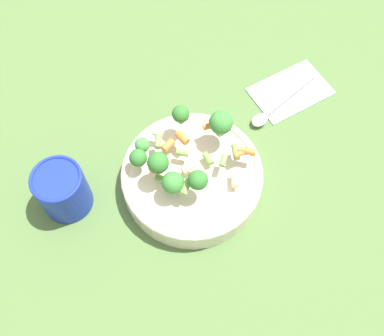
# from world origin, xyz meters

# --- Properties ---
(ground_plane) EXTENTS (3.00, 3.00, 0.00)m
(ground_plane) POSITION_xyz_m (0.00, 0.00, 0.00)
(ground_plane) COLOR #4C6B38
(bowl) EXTENTS (0.25, 0.25, 0.05)m
(bowl) POSITION_xyz_m (0.00, 0.00, 0.03)
(bowl) COLOR beige
(bowl) RESTS_ON ground_plane
(pasta_salad) EXTENTS (0.16, 0.21, 0.07)m
(pasta_salad) POSITION_xyz_m (-0.02, -0.01, 0.09)
(pasta_salad) COLOR #8CB766
(pasta_salad) RESTS_ON bowl
(cup) EXTENTS (0.09, 0.09, 0.10)m
(cup) POSITION_xyz_m (-0.02, -0.22, 0.05)
(cup) COLOR #192DAD
(cup) RESTS_ON ground_plane
(napkin) EXTENTS (0.14, 0.18, 0.01)m
(napkin) POSITION_xyz_m (-0.16, 0.24, 0.00)
(napkin) COLOR #B2BCC6
(napkin) RESTS_ON ground_plane
(spoon) EXTENTS (0.10, 0.17, 0.01)m
(spoon) POSITION_xyz_m (-0.12, 0.19, 0.01)
(spoon) COLOR silver
(spoon) RESTS_ON napkin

